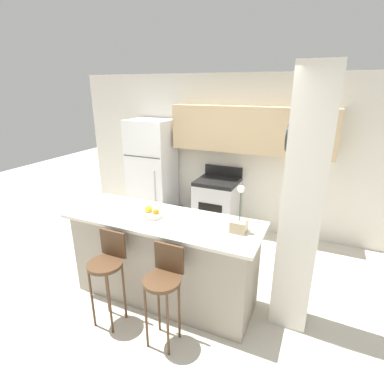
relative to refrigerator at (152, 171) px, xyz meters
name	(u,v)px	position (x,y,z in m)	size (l,w,h in m)	color
ground_plane	(165,296)	(1.28, -1.87, -0.91)	(14.00, 14.00, 0.00)	beige
wall_back	(236,145)	(1.44, 0.29, 0.54)	(5.60, 0.38, 2.55)	silver
pillar_right	(302,208)	(2.66, -1.64, 0.37)	(0.38, 0.32, 2.55)	silver
counter_bar	(164,258)	(1.28, -1.87, -0.40)	(2.15, 0.76, 1.01)	gray
refrigerator	(152,171)	(0.00, 0.00, 0.00)	(0.75, 0.63, 1.82)	white
stove_range	(217,205)	(1.24, 0.00, -0.45)	(0.66, 0.64, 1.07)	silver
bar_stool_left	(108,265)	(0.96, -2.43, -0.24)	(0.35, 0.35, 1.00)	#4C331E
bar_stool_right	(164,282)	(1.60, -2.43, -0.24)	(0.35, 0.35, 1.00)	#4C331E
orchid_vase	(239,222)	(2.12, -1.83, 0.20)	(0.15, 0.15, 0.47)	tan
fruit_bowl	(152,214)	(1.16, -1.89, 0.14)	(0.23, 0.23, 0.12)	silver
trash_bin	(177,218)	(0.60, -0.21, -0.72)	(0.28, 0.28, 0.38)	black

